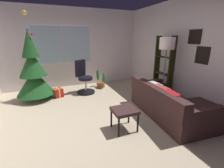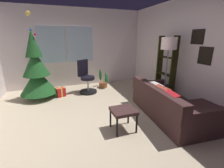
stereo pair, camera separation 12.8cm
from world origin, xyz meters
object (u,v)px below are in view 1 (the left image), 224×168
gift_box_green (54,93)px  floor_lamp (167,48)px  office_chair (84,80)px  holiday_tree (33,72)px  bookshelf (163,71)px  gift_box_red (58,93)px  footstool (124,112)px  potted_plant (101,82)px  couch (173,105)px

gift_box_green → floor_lamp: 3.43m
office_chair → floor_lamp: bearing=-45.3°
gift_box_green → office_chair: bearing=-2.3°
holiday_tree → bookshelf: (3.45, -1.25, -0.01)m
gift_box_red → floor_lamp: (2.51, -1.63, 1.35)m
footstool → gift_box_green: bearing=116.4°
office_chair → floor_lamp: size_ratio=0.61×
gift_box_red → potted_plant: bearing=15.6°
office_chair → couch: bearing=-56.5°
couch → holiday_tree: 3.75m
potted_plant → bookshelf: bearing=-49.5°
gift_box_red → office_chair: (0.82, 0.07, 0.29)m
bookshelf → floor_lamp: bookshelf is taller
holiday_tree → potted_plant: bearing=9.7°
office_chair → potted_plant: 0.78m
gift_box_red → gift_box_green: (-0.11, 0.11, -0.04)m
footstool → gift_box_green: footstool is taller
bookshelf → holiday_tree: bearing=160.1°
gift_box_green → floor_lamp: floor_lamp is taller
footstool → potted_plant: bearing=81.4°
floor_lamp → bookshelf: bearing=51.3°
footstool → holiday_tree: (-1.67, 2.34, 0.42)m
footstool → floor_lamp: (1.43, 0.65, 1.10)m
gift_box_red → gift_box_green: bearing=134.0°
footstool → office_chair: office_chair is taller
holiday_tree → office_chair: size_ratio=2.25×
couch → floor_lamp: size_ratio=1.22×
holiday_tree → potted_plant: holiday_tree is taller
holiday_tree → office_chair: (1.41, 0.01, -0.38)m
holiday_tree → couch: bearing=-37.9°
footstool → potted_plant: (0.41, 2.70, -0.17)m
gift_box_green → potted_plant: potted_plant is taller
couch → gift_box_green: (-2.45, 2.33, -0.17)m
couch → floor_lamp: 1.36m
office_chair → bookshelf: (2.04, -1.26, 0.37)m
office_chair → footstool: bearing=-83.7°
floor_lamp → potted_plant: (-1.02, 2.04, -1.27)m
holiday_tree → floor_lamp: (3.09, -1.69, 0.68)m
footstool → potted_plant: size_ratio=0.71×
office_chair → gift_box_green: bearing=177.7°
office_chair → potted_plant: bearing=27.0°
bookshelf → potted_plant: bookshelf is taller
couch → potted_plant: 2.77m
gift_box_green → floor_lamp: (2.61, -1.74, 1.38)m
potted_plant → floor_lamp: bearing=-63.6°
gift_box_red → bookshelf: (2.86, -1.19, 0.66)m
holiday_tree → potted_plant: size_ratio=3.73×
holiday_tree → floor_lamp: size_ratio=1.37×
office_chair → floor_lamp: floor_lamp is taller
holiday_tree → gift_box_green: 0.85m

